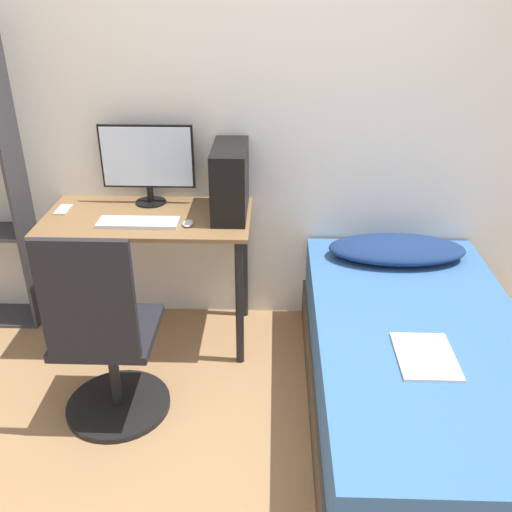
% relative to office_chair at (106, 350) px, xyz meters
% --- Properties ---
extents(wall_back, '(8.00, 0.05, 2.50)m').
position_rel_office_chair_xyz_m(wall_back, '(0.61, 1.01, 0.85)').
color(wall_back, silver).
rests_on(wall_back, ground_plane).
extents(desk, '(1.12, 0.58, 0.77)m').
position_rel_office_chair_xyz_m(desk, '(0.08, 0.70, 0.25)').
color(desk, brown).
rests_on(desk, ground_plane).
extents(office_chair, '(0.51, 0.51, 1.03)m').
position_rel_office_chair_xyz_m(office_chair, '(0.00, 0.00, 0.00)').
color(office_chair, black).
rests_on(office_chair, ground_plane).
extents(bed, '(0.99, 1.90, 0.53)m').
position_rel_office_chair_xyz_m(bed, '(1.45, 0.04, -0.14)').
color(bed, '#4C3D2D').
rests_on(bed, ground_plane).
extents(pillow, '(0.75, 0.36, 0.11)m').
position_rel_office_chair_xyz_m(pillow, '(1.45, 0.73, 0.18)').
color(pillow, navy).
rests_on(pillow, bed).
extents(magazine, '(0.24, 0.32, 0.01)m').
position_rel_office_chair_xyz_m(magazine, '(1.40, -0.18, 0.13)').
color(magazine, silver).
rests_on(magazine, bed).
extents(monitor, '(0.52, 0.17, 0.45)m').
position_rel_office_chair_xyz_m(monitor, '(0.06, 0.89, 0.62)').
color(monitor, black).
rests_on(monitor, desk).
extents(keyboard, '(0.42, 0.14, 0.02)m').
position_rel_office_chair_xyz_m(keyboard, '(0.06, 0.58, 0.38)').
color(keyboard, silver).
rests_on(keyboard, desk).
extents(pc_tower, '(0.18, 0.43, 0.37)m').
position_rel_office_chair_xyz_m(pc_tower, '(0.53, 0.75, 0.56)').
color(pc_tower, black).
rests_on(pc_tower, desk).
extents(mouse, '(0.06, 0.09, 0.02)m').
position_rel_office_chair_xyz_m(mouse, '(0.32, 0.58, 0.38)').
color(mouse, silver).
rests_on(mouse, desk).
extents(phone, '(0.07, 0.14, 0.01)m').
position_rel_office_chair_xyz_m(phone, '(-0.40, 0.76, 0.38)').
color(phone, '#B7B7BC').
rests_on(phone, desk).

